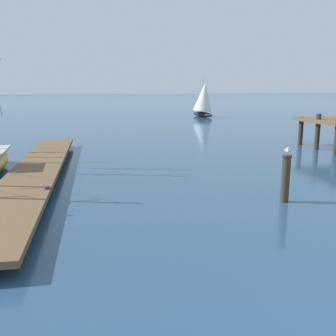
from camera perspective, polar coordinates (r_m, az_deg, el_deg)
floating_dock at (r=15.67m, az=-19.05°, el=-0.24°), size 3.42×17.13×0.53m
mooring_piling at (r=12.29m, az=17.17°, el=-1.39°), size 0.30×0.30×1.47m
perched_seagull at (r=12.14m, az=17.41°, el=2.53°), size 0.23×0.36×0.27m
distant_sailboat at (r=46.13m, az=5.36°, el=10.17°), size 2.80×4.58×4.55m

